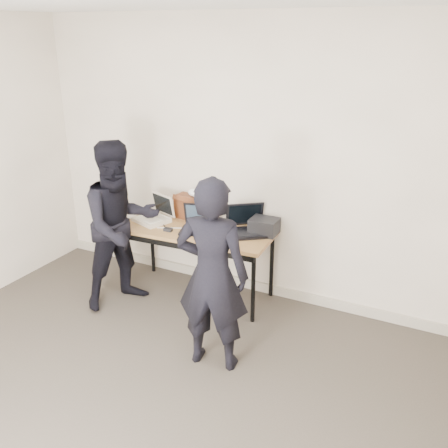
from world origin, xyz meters
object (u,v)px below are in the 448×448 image
Objects in this scene: laptop_center at (198,224)px; laptop_right at (247,226)px; laptop_beige at (154,216)px; person_observer at (121,225)px; desk at (197,235)px; leather_satchel at (192,207)px; equipment_box at (264,226)px; person_typist at (212,275)px.

laptop_center is 0.78× the size of laptop_right.
person_observer is at bearing -80.94° from laptop_beige.
laptop_right reaches higher than laptop_center.
laptop_right is at bearing 13.95° from desk.
person_observer is at bearing -112.87° from leather_satchel.
desk is 0.67m from equipment_box.
leather_satchel is (-0.18, 0.23, 0.19)m from desk.
person_typist reaches higher than leather_satchel.
desk is 3.73× the size of laptop_beige.
laptop_center is 0.73m from person_observer.
laptop_center is at bearing -64.70° from person_typist.
person_observer reaches higher than equipment_box.
desk is 0.51m from laptop_beige.
leather_satchel is (-0.21, 0.24, 0.07)m from laptop_center.
equipment_box is (0.63, 0.19, 0.13)m from desk.
leather_satchel is 1.48× the size of equipment_box.
laptop_right reaches higher than laptop_beige.
person_observer is (-0.60, -0.42, 0.03)m from laptop_center.
laptop_right is (0.97, 0.14, 0.01)m from laptop_beige.
leather_satchel is at bearing 125.28° from desk.
laptop_center reaches higher than desk.
leather_satchel is at bearing -3.91° from person_observer.
leather_satchel is 0.81m from equipment_box.
desk is 0.12m from laptop_center.
person_observer reaches higher than person_typist.
desk is 3.91× the size of laptop_center.
laptop_right is at bearing -34.22° from person_observer.
equipment_box is 0.16× the size of person_typist.
equipment_box is at bearing 28.93° from laptop_beige.
laptop_beige is at bearing 176.10° from desk.
person_typist reaches higher than laptop_right.
leather_satchel reaches higher than equipment_box.
leather_satchel is at bearing 114.07° from laptop_center.
person_typist reaches higher than desk.
laptop_beige reaches higher than equipment_box.
person_typist is at bearing -117.38° from laptop_right.
laptop_right is (0.45, 0.15, 0.01)m from laptop_center.
laptop_right is (0.47, 0.15, 0.12)m from desk.
person_observer reaches higher than leather_satchel.
laptop_center is 1.10m from person_typist.
equipment_box is (0.60, 0.20, 0.02)m from laptop_center.
desk is 3.05× the size of laptop_right.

